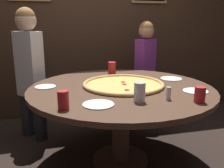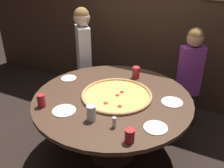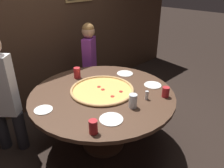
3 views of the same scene
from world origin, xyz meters
TOP-DOWN VIEW (x-y plane):
  - ground_plane at (0.00, 0.00)m, footprint 24.00×24.00m
  - back_wall at (0.00, 1.42)m, footprint 6.40×0.08m
  - dining_table at (0.00, 0.00)m, footprint 1.63×1.63m
  - giant_pizza at (0.03, 0.04)m, footprint 0.73×0.73m
  - drink_cup_centre_back at (0.43, -0.55)m, footprint 0.08×0.08m
  - drink_cup_beside_pizza at (-0.53, -0.46)m, footprint 0.08×0.08m
  - drink_cup_by_shaker at (0.05, 0.52)m, footprint 0.08×0.08m
  - drink_cup_near_right at (0.01, -0.44)m, footprint 0.08×0.08m
  - white_plate_left_side at (-0.65, 0.15)m, footprint 0.18×0.18m
  - white_plate_far_back at (-0.29, -0.43)m, footprint 0.22×0.22m
  - white_plate_beside_cup at (0.58, 0.17)m, footprint 0.21×0.21m
  - white_plate_right_side at (0.56, -0.30)m, footprint 0.21×0.21m
  - condiment_shaker at (0.24, -0.44)m, footprint 0.04×0.04m
  - diner_far_left at (0.60, 0.94)m, footprint 0.34×0.28m
  - diner_side_left at (-0.82, 0.75)m, footprint 0.34×0.36m

SIDE VIEW (x-z plane):
  - ground_plane at x=0.00m, z-range 0.00..0.00m
  - dining_table at x=0.00m, z-range 0.24..0.98m
  - diner_far_left at x=0.60m, z-range 0.09..1.40m
  - white_plate_left_side at x=-0.65m, z-range 0.74..0.75m
  - white_plate_far_back at x=-0.29m, z-range 0.74..0.75m
  - white_plate_beside_cup at x=0.58m, z-range 0.74..0.75m
  - white_plate_right_side at x=0.56m, z-range 0.74..0.75m
  - giant_pizza at x=0.03m, z-range 0.74..0.77m
  - condiment_shaker at x=0.24m, z-range 0.74..0.84m
  - drink_cup_centre_back at x=0.43m, z-range 0.74..0.86m
  - drink_cup_beside_pizza at x=-0.53m, z-range 0.74..0.87m
  - drink_cup_by_shaker at x=0.05m, z-range 0.74..0.88m
  - drink_cup_near_right at x=0.01m, z-range 0.74..0.88m
  - diner_side_left at x=-0.82m, z-range 0.10..1.55m
  - back_wall at x=0.00m, z-range 0.00..2.60m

